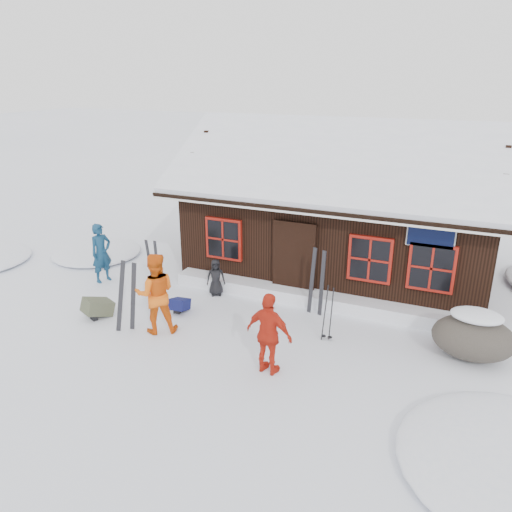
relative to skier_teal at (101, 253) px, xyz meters
The scene contains 15 objects.
ground 4.66m from the skier_teal, 17.39° to the right, with size 120.00×120.00×0.00m, color white.
mountain_hut 6.94m from the skier_teal, 31.57° to the left, with size 8.90×6.09×4.42m.
snow_drift 5.98m from the skier_teal, ahead, with size 7.60×0.60×0.35m, color white.
snow_mounds 6.10m from the skier_teal, ahead, with size 20.60×13.20×0.48m.
skier_teal is the anchor object (origin of this frame).
skier_orange_left 3.57m from the skier_teal, 31.27° to the right, with size 0.91×0.71×1.87m, color orange.
skier_orange_right 6.45m from the skier_teal, 21.83° to the right, with size 0.98×0.41×1.67m, color red.
skier_crouched 3.39m from the skier_teal, ahead, with size 0.48×0.31×0.99m, color black.
boulder 9.61m from the skier_teal, ahead, with size 1.63×1.22×0.95m.
ski_pair_left 3.21m from the skier_teal, 40.50° to the right, with size 0.60×0.25×1.73m.
ski_pair_mid 1.78m from the skier_teal, ahead, with size 0.45×0.13×1.50m.
ski_pair_right 6.10m from the skier_teal, ahead, with size 0.46×0.18×1.74m.
ski_poles 6.73m from the skier_teal, ahead, with size 0.24×0.12×1.33m.
backpack_blue 3.19m from the skier_teal, 15.37° to the right, with size 0.38×0.50×0.27m, color #11154B.
backpack_olive 2.36m from the skier_teal, 53.93° to the right, with size 0.48×0.64×0.35m, color #474B35.
Camera 1 is at (4.73, -8.84, 5.51)m, focal length 35.00 mm.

